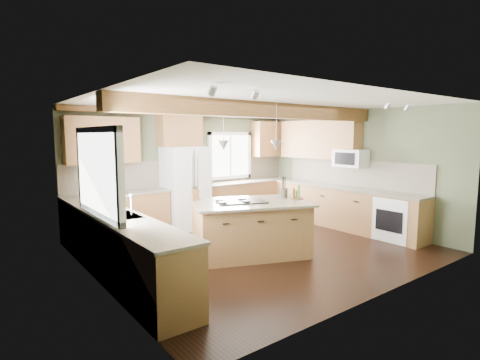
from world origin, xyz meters
TOP-DOWN VIEW (x-y plane):
  - floor at (0.00, 0.00)m, footprint 5.60×5.60m
  - ceiling at (0.00, 0.00)m, footprint 5.60×5.60m
  - wall_back at (0.00, 2.50)m, footprint 5.60×0.00m
  - wall_left at (-2.80, 0.00)m, footprint 0.00×5.00m
  - wall_right at (2.80, 0.00)m, footprint 0.00×5.00m
  - ceiling_beam at (0.00, -0.17)m, footprint 5.55×0.26m
  - soffit_trim at (0.00, 2.40)m, footprint 5.55×0.20m
  - backsplash_back at (0.00, 2.48)m, footprint 5.58×0.03m
  - backsplash_right at (2.78, 0.05)m, footprint 0.03×3.70m
  - base_cab_back_left at (-1.79, 2.20)m, footprint 2.02×0.60m
  - counter_back_left at (-1.79, 2.20)m, footprint 2.06×0.64m
  - base_cab_back_right at (1.49, 2.20)m, footprint 2.62×0.60m
  - counter_back_right at (1.49, 2.20)m, footprint 2.66×0.64m
  - base_cab_left at (-2.50, 0.05)m, footprint 0.60×3.70m
  - counter_left at (-2.50, 0.05)m, footprint 0.64×3.74m
  - base_cab_right at (2.50, 0.05)m, footprint 0.60×3.70m
  - counter_right at (2.50, 0.05)m, footprint 0.64×3.74m
  - upper_cab_back_left at (-1.99, 2.33)m, footprint 1.40×0.35m
  - upper_cab_over_fridge at (-0.30, 2.33)m, footprint 0.96×0.35m
  - upper_cab_right at (2.62, 0.90)m, footprint 0.35×2.20m
  - upper_cab_back_corner at (2.30, 2.33)m, footprint 0.90×0.35m
  - window_left at (-2.78, 0.05)m, footprint 0.04×1.60m
  - window_back at (1.15, 2.48)m, footprint 1.10×0.04m
  - sink at (-2.50, 0.05)m, footprint 0.50×0.65m
  - faucet at (-2.32, 0.05)m, footprint 0.02×0.02m
  - dishwasher at (-2.49, -1.25)m, footprint 0.60×0.60m
  - oven at (2.49, -1.25)m, footprint 0.60×0.72m
  - microwave at (2.58, -0.05)m, footprint 0.40×0.70m
  - pendant_left at (-0.74, 0.00)m, footprint 0.18×0.18m
  - pendant_right at (0.11, -0.34)m, footprint 0.18×0.18m
  - refrigerator at (-0.30, 2.12)m, footprint 0.90×0.74m
  - island at (-0.32, -0.17)m, footprint 2.13×1.73m
  - island_top at (-0.32, -0.17)m, footprint 2.29×1.89m
  - cooktop at (-0.46, -0.11)m, footprint 0.94×0.79m
  - knife_block at (-0.99, 0.52)m, footprint 0.14×0.12m
  - utensil_crock at (0.40, -0.25)m, footprint 0.16×0.16m
  - bottle_tray at (0.53, -0.42)m, footprint 0.27×0.27m

SIDE VIEW (x-z plane):
  - floor at x=0.00m, z-range 0.00..0.00m
  - dishwasher at x=-2.49m, z-range 0.01..0.85m
  - oven at x=2.49m, z-range 0.01..0.85m
  - base_cab_back_left at x=-1.79m, z-range 0.00..0.88m
  - base_cab_back_right at x=1.49m, z-range 0.00..0.88m
  - base_cab_left at x=-2.50m, z-range 0.00..0.88m
  - base_cab_right at x=2.50m, z-range 0.00..0.88m
  - island at x=-0.32m, z-range 0.00..0.88m
  - counter_back_left at x=-1.79m, z-range 0.88..0.92m
  - counter_back_right at x=1.49m, z-range 0.88..0.92m
  - counter_left at x=-2.50m, z-range 0.88..0.92m
  - counter_right at x=2.50m, z-range 0.88..0.92m
  - refrigerator at x=-0.30m, z-range 0.00..1.80m
  - island_top at x=-0.32m, z-range 0.88..0.92m
  - sink at x=-2.50m, z-range 0.89..0.92m
  - cooktop at x=-0.46m, z-range 0.92..0.94m
  - utensil_crock at x=0.40m, z-range 0.92..1.10m
  - knife_block at x=-0.99m, z-range 0.92..1.12m
  - bottle_tray at x=0.53m, z-range 0.92..1.15m
  - faucet at x=-2.32m, z-range 0.91..1.19m
  - backsplash_back at x=0.00m, z-range 0.92..1.50m
  - backsplash_right at x=2.78m, z-range 0.92..1.50m
  - wall_back at x=0.00m, z-range -1.50..4.10m
  - wall_left at x=-2.80m, z-range -1.20..3.80m
  - wall_right at x=2.80m, z-range -1.20..3.80m
  - window_back at x=1.15m, z-range 1.05..2.05m
  - window_left at x=-2.78m, z-range 1.02..2.08m
  - microwave at x=2.58m, z-range 1.36..1.74m
  - pendant_left at x=-0.74m, z-range 1.80..1.96m
  - pendant_right at x=0.11m, z-range 1.80..1.96m
  - upper_cab_back_left at x=-1.99m, z-range 1.50..2.40m
  - upper_cab_right at x=2.62m, z-range 1.50..2.40m
  - upper_cab_back_corner at x=2.30m, z-range 1.50..2.40m
  - upper_cab_over_fridge at x=-0.30m, z-range 1.80..2.50m
  - ceiling_beam at x=0.00m, z-range 2.34..2.60m
  - soffit_trim at x=0.00m, z-range 2.49..2.59m
  - ceiling at x=0.00m, z-range 2.60..2.60m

